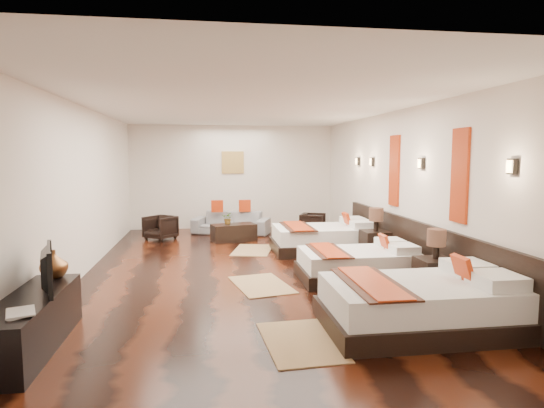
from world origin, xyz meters
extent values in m
cube|color=black|center=(0.00, 0.00, 0.00)|extent=(5.50, 9.50, 0.01)
cube|color=white|center=(0.00, 0.00, 2.80)|extent=(5.50, 9.50, 0.01)
cube|color=silver|center=(0.00, 4.75, 1.40)|extent=(5.50, 0.01, 2.80)
cube|color=silver|center=(-2.75, 0.00, 1.40)|extent=(0.01, 9.50, 2.80)
cube|color=silver|center=(2.75, 0.00, 1.40)|extent=(0.01, 9.50, 2.80)
cube|color=black|center=(2.71, -0.80, 0.45)|extent=(0.08, 6.60, 0.90)
cube|color=black|center=(1.67, -2.97, 0.11)|extent=(2.18, 1.35, 0.23)
cube|color=white|center=(1.67, -2.97, 0.38)|extent=(2.08, 1.25, 0.31)
cube|color=#B9300D|center=(2.19, -2.97, 0.66)|extent=(0.16, 0.33, 0.34)
cube|color=#38190F|center=(1.10, -2.97, 0.55)|extent=(0.57, 1.37, 0.02)
cube|color=#B9300D|center=(1.10, -2.97, 0.57)|extent=(0.39, 1.37, 0.02)
cube|color=black|center=(1.67, -0.83, 0.10)|extent=(1.87, 1.16, 0.20)
cube|color=white|center=(1.67, -0.83, 0.33)|extent=(1.78, 1.07, 0.27)
cube|color=#B9300D|center=(2.12, -0.83, 0.57)|extent=(0.14, 0.29, 0.29)
cube|color=#38190F|center=(1.18, -0.83, 0.47)|extent=(0.49, 1.18, 0.02)
cube|color=#B9300D|center=(1.18, -0.83, 0.49)|extent=(0.34, 1.18, 0.02)
cube|color=black|center=(1.67, 1.33, 0.11)|extent=(2.10, 1.30, 0.22)
cube|color=white|center=(1.67, 1.33, 0.37)|extent=(2.00, 1.20, 0.30)
cube|color=#B9300D|center=(2.17, 1.33, 0.64)|extent=(0.16, 0.32, 0.32)
cube|color=#38190F|center=(1.12, 1.33, 0.53)|extent=(0.55, 1.32, 0.02)
cube|color=#B9300D|center=(1.12, 1.33, 0.54)|extent=(0.38, 1.32, 0.02)
cube|color=black|center=(2.44, -1.86, 0.27)|extent=(0.48, 0.48, 0.54)
cylinder|color=black|center=(2.44, -1.86, 0.65)|extent=(0.09, 0.09, 0.22)
cylinder|color=#3F2619|center=(2.44, -1.86, 0.84)|extent=(0.26, 0.26, 0.24)
cube|color=black|center=(2.44, 0.42, 0.28)|extent=(0.50, 0.50, 0.56)
cylinder|color=black|center=(2.44, 0.42, 0.67)|extent=(0.09, 0.09, 0.22)
cylinder|color=#3F2619|center=(2.44, 0.42, 0.87)|extent=(0.27, 0.27, 0.25)
cube|color=#9C7A4F|center=(0.25, -3.15, 0.01)|extent=(0.82, 1.24, 0.01)
cube|color=#9C7A4F|center=(0.09, -0.97, 0.01)|extent=(0.98, 1.33, 0.01)
cube|color=#9C7A4F|center=(0.22, 1.63, 0.01)|extent=(1.03, 1.35, 0.01)
cube|color=black|center=(-2.50, -2.94, 0.28)|extent=(0.50, 1.80, 0.55)
imported|color=black|center=(-2.45, -2.75, 0.79)|extent=(0.35, 0.82, 0.47)
imported|color=black|center=(-2.50, -3.51, 0.56)|extent=(0.33, 0.38, 0.03)
imported|color=brown|center=(-2.50, -2.20, 0.71)|extent=(0.35, 0.35, 0.33)
imported|color=gray|center=(-0.11, 3.78, 0.28)|extent=(2.06, 1.35, 0.56)
imported|color=black|center=(-1.82, 3.17, 0.28)|extent=(0.87, 0.87, 0.57)
imported|color=black|center=(1.93, 3.36, 0.27)|extent=(0.77, 0.77, 0.54)
cube|color=black|center=(-0.11, 2.73, 0.20)|extent=(1.09, 0.72, 0.40)
imported|color=#306321|center=(-0.23, 2.75, 0.54)|extent=(0.32, 0.30, 0.28)
cube|color=#D86014|center=(2.73, -1.90, 1.70)|extent=(0.04, 0.40, 1.30)
cube|color=#D86014|center=(2.73, 0.30, 1.70)|extent=(0.04, 0.40, 1.30)
cube|color=black|center=(2.71, -3.00, 1.85)|extent=(0.06, 0.12, 0.18)
cube|color=#FFD18C|center=(2.68, -3.00, 1.85)|extent=(0.02, 0.10, 0.14)
cube|color=black|center=(2.71, -0.80, 1.85)|extent=(0.06, 0.12, 0.18)
cube|color=#FFD18C|center=(2.68, -0.80, 1.85)|extent=(0.02, 0.10, 0.14)
cube|color=black|center=(2.71, 1.40, 1.85)|extent=(0.06, 0.12, 0.18)
cube|color=#FFD18C|center=(2.68, 1.40, 1.85)|extent=(0.02, 0.10, 0.14)
cube|color=black|center=(2.71, 2.30, 1.85)|extent=(0.06, 0.12, 0.18)
cube|color=#FFD18C|center=(2.68, 2.30, 1.85)|extent=(0.02, 0.10, 0.14)
cube|color=#AD873F|center=(0.00, 4.73, 1.80)|extent=(0.60, 0.04, 0.60)
camera|label=1|loc=(-0.72, -7.70, 1.96)|focal=29.99mm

